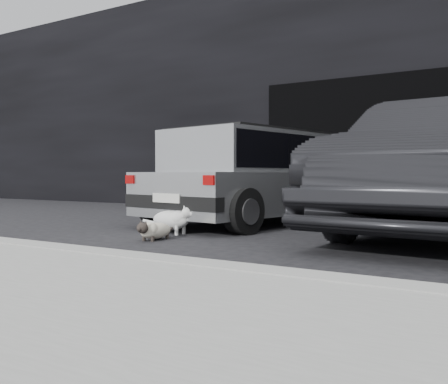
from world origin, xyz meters
The scene contains 7 objects.
ground centered at (0.00, 0.00, 0.00)m, with size 80.00×80.00×0.00m, color black.
building_facade centered at (1.00, 6.00, 2.50)m, with size 34.00×4.00×5.00m, color black.
garage_opening centered at (1.00, 3.99, 1.30)m, with size 4.00×0.10×2.60m, color black.
curb centered at (1.00, -2.60, 0.06)m, with size 18.00×0.25×0.12m, color gray.
silver_hatchback centered at (0.14, 1.18, 0.76)m, with size 2.40×4.01×1.39m.
cat_siamese centered at (0.10, -1.18, 0.11)m, with size 0.26×0.70×0.24m.
cat_white centered at (-0.07, -0.59, 0.18)m, with size 0.80×0.31×0.37m.
Camera 1 is at (3.68, -5.50, 0.73)m, focal length 40.00 mm.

